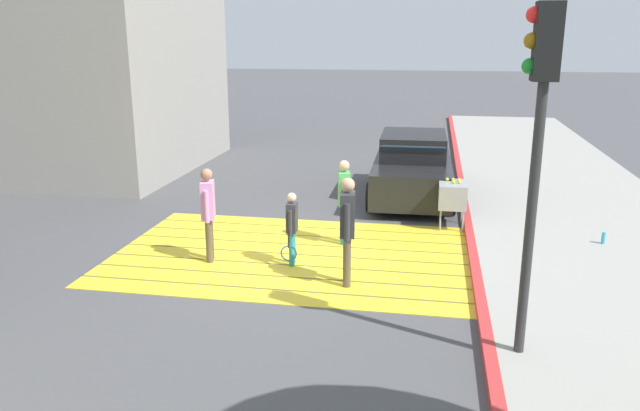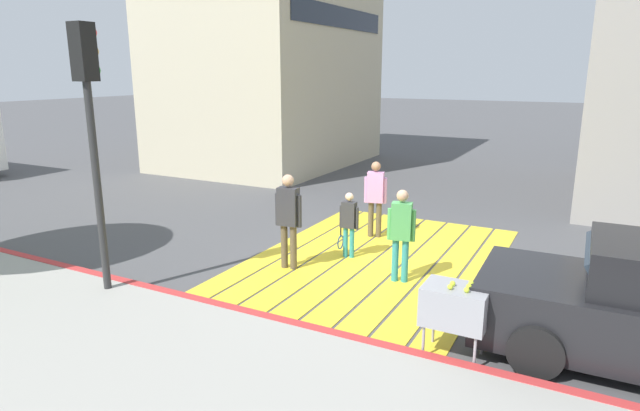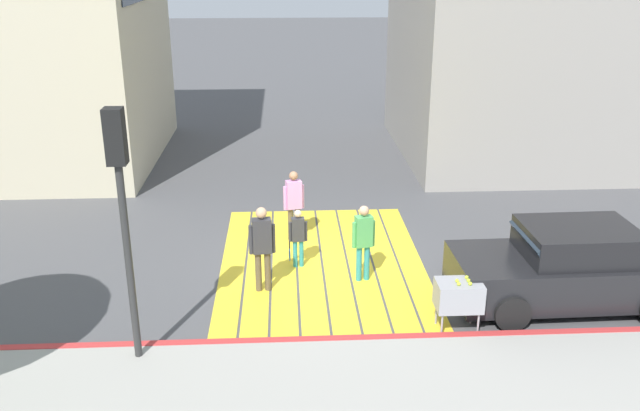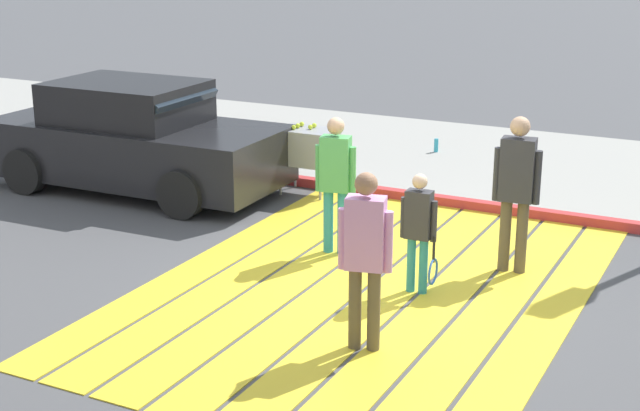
# 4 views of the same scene
# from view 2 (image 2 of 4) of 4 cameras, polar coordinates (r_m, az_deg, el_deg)

# --- Properties ---
(ground_plane) EXTENTS (120.00, 120.00, 0.00)m
(ground_plane) POSITION_cam_2_polar(r_m,az_deg,el_deg) (10.47, 5.92, -5.75)
(ground_plane) COLOR #4C4C4F
(crosswalk_stripes) EXTENTS (6.40, 4.35, 0.01)m
(crosswalk_stripes) POSITION_cam_2_polar(r_m,az_deg,el_deg) (10.47, 5.93, -5.72)
(crosswalk_stripes) COLOR yellow
(crosswalk_stripes) RESTS_ON ground
(curb_painted) EXTENTS (0.16, 40.00, 0.13)m
(curb_painted) POSITION_cam_2_polar(r_m,az_deg,el_deg) (7.76, -3.36, -12.56)
(curb_painted) COLOR #BC3333
(curb_painted) RESTS_ON ground
(building_far_north) EXTENTS (8.00, 6.03, 9.74)m
(building_far_north) POSITION_cam_2_polar(r_m,az_deg,el_deg) (21.13, -5.51, 17.66)
(building_far_north) COLOR beige
(building_far_north) RESTS_ON ground
(traffic_light_corner) EXTENTS (0.39, 0.28, 4.24)m
(traffic_light_corner) POSITION_cam_2_polar(r_m,az_deg,el_deg) (8.85, -23.27, 9.69)
(traffic_light_corner) COLOR #2D2D2D
(traffic_light_corner) RESTS_ON ground
(tennis_ball_cart) EXTENTS (0.56, 0.80, 1.02)m
(tennis_ball_cart) POSITION_cam_2_polar(r_m,az_deg,el_deg) (7.02, 14.21, -10.30)
(tennis_ball_cart) COLOR #99999E
(tennis_ball_cart) RESTS_ON ground
(pedestrian_adult_lead) EXTENTS (0.29, 0.48, 1.68)m
(pedestrian_adult_lead) POSITION_cam_2_polar(r_m,az_deg,el_deg) (11.61, 5.92, 1.25)
(pedestrian_adult_lead) COLOR brown
(pedestrian_adult_lead) RESTS_ON ground
(pedestrian_adult_trailing) EXTENTS (0.27, 0.51, 1.77)m
(pedestrian_adult_trailing) POSITION_cam_2_polar(r_m,az_deg,el_deg) (9.68, -3.39, -0.99)
(pedestrian_adult_trailing) COLOR brown
(pedestrian_adult_trailing) RESTS_ON ground
(pedestrian_adult_side) EXTENTS (0.27, 0.47, 1.63)m
(pedestrian_adult_side) POSITION_cam_2_polar(r_m,az_deg,el_deg) (9.17, 8.65, -2.51)
(pedestrian_adult_side) COLOR teal
(pedestrian_adult_side) RESTS_ON ground
(pedestrian_child_with_racket) EXTENTS (0.28, 0.40, 1.30)m
(pedestrian_child_with_racket) POSITION_cam_2_polar(r_m,az_deg,el_deg) (10.33, 3.06, -1.71)
(pedestrian_child_with_racket) COLOR teal
(pedestrian_child_with_racket) RESTS_ON ground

